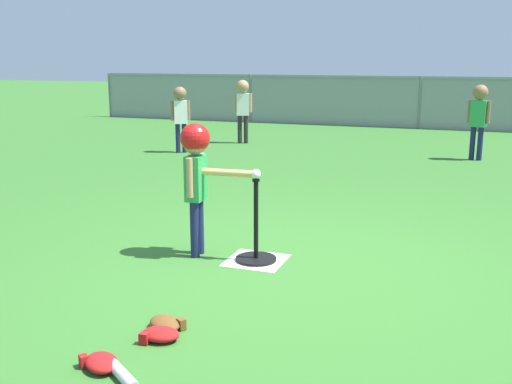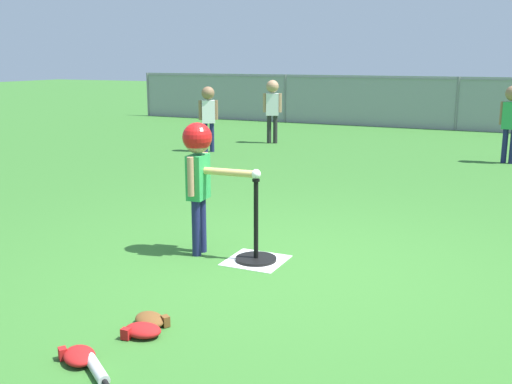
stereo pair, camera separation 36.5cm
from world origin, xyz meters
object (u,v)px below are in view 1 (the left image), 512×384
at_px(batting_tee, 256,248).
at_px(fielder_deep_right, 243,103).
at_px(spare_bat_silver, 126,379).
at_px(fielder_near_right, 180,111).
at_px(glove_by_plate, 101,362).
at_px(fielder_near_left, 479,112).
at_px(glove_near_bats, 166,323).
at_px(glove_tossed_aside, 160,334).
at_px(baseball_on_tee, 256,174).
at_px(batter_child, 197,162).

height_order(batting_tee, fielder_deep_right, fielder_deep_right).
bearing_deg(spare_bat_silver, fielder_near_right, 114.94).
distance_m(fielder_near_right, glove_by_plate, 7.13).
distance_m(fielder_near_left, glove_by_plate, 7.63).
xyz_separation_m(glove_near_bats, glove_tossed_aside, (0.04, -0.14, 0.00)).
bearing_deg(fielder_deep_right, glove_tossed_aside, -72.08).
relative_size(baseball_on_tee, spare_bat_silver, 0.12).
distance_m(fielder_near_right, glove_tossed_aside, 6.84).
distance_m(batter_child, spare_bat_silver, 2.08).
height_order(batting_tee, fielder_near_right, fielder_near_right).
bearing_deg(fielder_deep_right, batter_child, -71.85).
bearing_deg(baseball_on_tee, fielder_near_right, 123.00).
height_order(fielder_near_right, glove_by_plate, fielder_near_right).
bearing_deg(spare_bat_silver, batter_child, 105.03).
relative_size(baseball_on_tee, glove_near_bats, 0.27).
relative_size(batting_tee, glove_by_plate, 2.40).
bearing_deg(glove_near_bats, fielder_near_left, 76.43).
relative_size(baseball_on_tee, batter_child, 0.07).
relative_size(batter_child, spare_bat_silver, 1.78).
relative_size(baseball_on_tee, fielder_near_left, 0.06).
distance_m(fielder_near_left, glove_near_bats, 7.11).
height_order(fielder_near_right, spare_bat_silver, fielder_near_right).
distance_m(spare_bat_silver, glove_near_bats, 0.61).
distance_m(spare_bat_silver, glove_by_plate, 0.22).
distance_m(baseball_on_tee, glove_by_plate, 1.95).
bearing_deg(spare_bat_silver, glove_tossed_aside, 98.99).
relative_size(fielder_near_right, glove_by_plate, 3.99).
distance_m(baseball_on_tee, fielder_near_left, 5.79).
relative_size(batting_tee, spare_bat_silver, 1.10).
xyz_separation_m(fielder_near_left, fielder_near_right, (-4.61, -0.90, -0.04)).
relative_size(fielder_deep_right, spare_bat_silver, 1.93).
relative_size(batter_child, glove_tossed_aside, 4.59).
xyz_separation_m(baseball_on_tee, fielder_near_right, (-3.03, 4.67, 0.01)).
bearing_deg(glove_by_plate, glove_near_bats, 80.19).
relative_size(batting_tee, fielder_deep_right, 0.57).
bearing_deg(baseball_on_tee, batting_tee, 0.00).
bearing_deg(spare_bat_silver, fielder_deep_right, 107.42).
distance_m(fielder_near_left, fielder_deep_right, 4.08).
bearing_deg(glove_by_plate, fielder_near_left, 76.69).
distance_m(fielder_near_left, glove_tossed_aside, 7.23).
bearing_deg(glove_near_bats, batter_child, 107.14).
bearing_deg(glove_by_plate, glove_tossed_aside, 71.62).
distance_m(spare_bat_silver, glove_tossed_aside, 0.47).
xyz_separation_m(batting_tee, fielder_near_right, (-3.03, 4.67, 0.60)).
distance_m(batter_child, fielder_near_right, 5.35).
distance_m(batting_tee, fielder_near_right, 5.60).
height_order(spare_bat_silver, glove_by_plate, glove_by_plate).
distance_m(fielder_near_right, fielder_deep_right, 1.50).
bearing_deg(spare_bat_silver, fielder_near_left, 78.30).
bearing_deg(baseball_on_tee, fielder_deep_right, 112.21).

